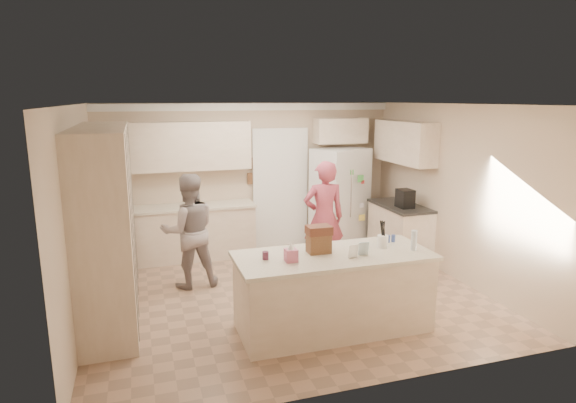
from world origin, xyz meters
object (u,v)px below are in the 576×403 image
object	(u,v)px
coffee_maker	(405,198)
dollhouse_body	(319,243)
tissue_box	(291,255)
utensil_crock	(383,241)
teen_boy	(189,231)
island_base	(333,293)
teen_girl	(324,218)
refrigerator	(340,198)

from	to	relation	value
coffee_maker	dollhouse_body	bearing A→B (deg)	-140.71
coffee_maker	tissue_box	distance (m)	3.28
dollhouse_body	coffee_maker	bearing A→B (deg)	39.29
utensil_crock	teen_boy	world-z (taller)	teen_boy
island_base	dollhouse_body	world-z (taller)	dollhouse_body
dollhouse_body	utensil_crock	bearing A→B (deg)	-3.58
coffee_maker	tissue_box	size ratio (longest dim) A/B	2.14
island_base	teen_boy	bearing A→B (deg)	128.23
dollhouse_body	teen_boy	bearing A→B (deg)	126.76
island_base	tissue_box	xyz separation A→B (m)	(-0.55, -0.10, 0.56)
island_base	utensil_crock	size ratio (longest dim) A/B	14.67
island_base	tissue_box	distance (m)	0.79
coffee_maker	teen_girl	bearing A→B (deg)	-175.64
utensil_crock	teen_boy	xyz separation A→B (m)	(-2.10, 1.80, -0.17)
coffee_maker	tissue_box	xyz separation A→B (m)	(-2.60, -2.00, -0.07)
island_base	coffee_maker	bearing A→B (deg)	42.83
refrigerator	dollhouse_body	bearing A→B (deg)	-139.61
refrigerator	island_base	xyz separation A→B (m)	(-1.38, -3.01, -0.46)
utensil_crock	dollhouse_body	size ratio (longest dim) A/B	0.58
utensil_crock	tissue_box	bearing A→B (deg)	-172.87
island_base	teen_boy	distance (m)	2.38
island_base	dollhouse_body	distance (m)	0.62
coffee_maker	dollhouse_body	size ratio (longest dim) A/B	1.15
coffee_maker	utensil_crock	world-z (taller)	coffee_maker
teen_girl	dollhouse_body	bearing A→B (deg)	71.56
teen_boy	teen_girl	size ratio (longest dim) A/B	0.94
coffee_maker	island_base	distance (m)	2.87
tissue_box	refrigerator	bearing A→B (deg)	58.26
refrigerator	teen_girl	xyz separation A→B (m)	(-0.79, -1.23, -0.02)
island_base	dollhouse_body	size ratio (longest dim) A/B	8.46
dollhouse_body	tissue_box	bearing A→B (deg)	-153.43
teen_boy	island_base	bearing A→B (deg)	124.37
teen_boy	refrigerator	bearing A→B (deg)	-161.43
coffee_maker	teen_boy	xyz separation A→B (m)	(-3.50, -0.05, -0.24)
coffee_maker	teen_boy	world-z (taller)	teen_boy
refrigerator	coffee_maker	size ratio (longest dim) A/B	6.00
dollhouse_body	island_base	bearing A→B (deg)	-33.69
refrigerator	utensil_crock	bearing A→B (deg)	-125.74
coffee_maker	utensil_crock	distance (m)	2.32
refrigerator	utensil_crock	distance (m)	3.05
tissue_box	teen_boy	xyz separation A→B (m)	(-0.90, 1.95, -0.17)
refrigerator	tissue_box	distance (m)	3.66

